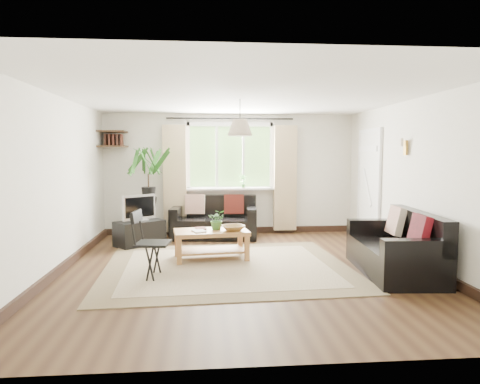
{
  "coord_description": "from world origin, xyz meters",
  "views": [
    {
      "loc": [
        -0.53,
        -5.84,
        1.62
      ],
      "look_at": [
        0.0,
        0.4,
        1.05
      ],
      "focal_mm": 32.0,
      "sensor_mm": 36.0,
      "label": 1
    }
  ],
  "objects": [
    {
      "name": "floor",
      "position": [
        0.0,
        0.0,
        0.0
      ],
      "size": [
        5.5,
        5.5,
        0.0
      ],
      "primitive_type": "plane",
      "color": "black",
      "rests_on": "ground"
    },
    {
      "name": "ceiling",
      "position": [
        0.0,
        0.0,
        2.4
      ],
      "size": [
        5.5,
        5.5,
        0.0
      ],
      "primitive_type": "plane",
      "rotation": [
        3.14,
        0.0,
        0.0
      ],
      "color": "white",
      "rests_on": "floor"
    },
    {
      "name": "wall_back",
      "position": [
        0.0,
        2.75,
        1.2
      ],
      "size": [
        5.0,
        0.02,
        2.4
      ],
      "primitive_type": "cube",
      "color": "beige",
      "rests_on": "floor"
    },
    {
      "name": "wall_front",
      "position": [
        0.0,
        -2.75,
        1.2
      ],
      "size": [
        5.0,
        0.02,
        2.4
      ],
      "primitive_type": "cube",
      "color": "beige",
      "rests_on": "floor"
    },
    {
      "name": "wall_left",
      "position": [
        -2.5,
        0.0,
        1.2
      ],
      "size": [
        0.02,
        5.5,
        2.4
      ],
      "primitive_type": "cube",
      "color": "beige",
      "rests_on": "floor"
    },
    {
      "name": "wall_right",
      "position": [
        2.5,
        0.0,
        1.2
      ],
      "size": [
        0.02,
        5.5,
        2.4
      ],
      "primitive_type": "cube",
      "color": "beige",
      "rests_on": "floor"
    },
    {
      "name": "rug",
      "position": [
        -0.21,
        0.11,
        0.01
      ],
      "size": [
        3.58,
        3.11,
        0.02
      ],
      "primitive_type": "cube",
      "rotation": [
        0.0,
        0.0,
        0.05
      ],
      "color": "beige",
      "rests_on": "floor"
    },
    {
      "name": "window",
      "position": [
        0.0,
        2.71,
        1.55
      ],
      "size": [
        2.5,
        0.16,
        2.16
      ],
      "primitive_type": null,
      "color": "white",
      "rests_on": "wall_back"
    },
    {
      "name": "door",
      "position": [
        2.47,
        1.7,
        1.0
      ],
      "size": [
        0.06,
        0.96,
        2.06
      ],
      "primitive_type": "cube",
      "color": "silver",
      "rests_on": "wall_right"
    },
    {
      "name": "corner_shelf",
      "position": [
        -2.25,
        2.5,
        1.89
      ],
      "size": [
        0.5,
        0.5,
        0.34
      ],
      "primitive_type": null,
      "color": "black",
      "rests_on": "wall_back"
    },
    {
      "name": "pendant_lamp",
      "position": [
        0.0,
        0.4,
        2.05
      ],
      "size": [
        0.36,
        0.36,
        0.54
      ],
      "primitive_type": null,
      "color": "beige",
      "rests_on": "ceiling"
    },
    {
      "name": "wall_sconce",
      "position": [
        2.43,
        0.3,
        1.74
      ],
      "size": [
        0.12,
        0.12,
        0.28
      ],
      "primitive_type": null,
      "color": "beige",
      "rests_on": "wall_right"
    },
    {
      "name": "sofa_back",
      "position": [
        -0.34,
        2.29,
        0.38
      ],
      "size": [
        1.69,
        0.96,
        0.76
      ],
      "primitive_type": null,
      "rotation": [
        0.0,
        0.0,
        -0.1
      ],
      "color": "black",
      "rests_on": "floor"
    },
    {
      "name": "sofa_right",
      "position": [
        2.02,
        -0.37,
        0.4
      ],
      "size": [
        1.75,
        0.97,
        0.8
      ],
      "primitive_type": null,
      "rotation": [
        0.0,
        0.0,
        -1.65
      ],
      "color": "black",
      "rests_on": "floor"
    },
    {
      "name": "coffee_table",
      "position": [
        -0.42,
        0.59,
        0.23
      ],
      "size": [
        1.17,
        0.73,
        0.45
      ],
      "primitive_type": null,
      "rotation": [
        0.0,
        0.0,
        0.12
      ],
      "color": "olive",
      "rests_on": "floor"
    },
    {
      "name": "table_plant",
      "position": [
        -0.33,
        0.65,
        0.6
      ],
      "size": [
        0.29,
        0.26,
        0.31
      ],
      "primitive_type": "imported",
      "rotation": [
        0.0,
        0.0,
        -0.08
      ],
      "color": "#376C2B",
      "rests_on": "coffee_table"
    },
    {
      "name": "bowl",
      "position": [
        -0.09,
        0.53,
        0.49
      ],
      "size": [
        0.43,
        0.43,
        0.08
      ],
      "primitive_type": "imported",
      "rotation": [
        0.0,
        0.0,
        0.31
      ],
      "color": "brown",
      "rests_on": "coffee_table"
    },
    {
      "name": "book_a",
      "position": [
        -0.69,
        0.45,
        0.46
      ],
      "size": [
        0.25,
        0.29,
        0.02
      ],
      "primitive_type": "imported",
      "rotation": [
        0.0,
        0.0,
        0.32
      ],
      "color": "white",
      "rests_on": "coffee_table"
    },
    {
      "name": "book_b",
      "position": [
        -0.66,
        0.68,
        0.46
      ],
      "size": [
        0.19,
        0.24,
        0.02
      ],
      "primitive_type": "imported",
      "rotation": [
        0.0,
        0.0,
        0.18
      ],
      "color": "brown",
      "rests_on": "coffee_table"
    },
    {
      "name": "tv_stand",
      "position": [
        -1.66,
        1.7,
        0.22
      ],
      "size": [
        0.92,
        0.87,
        0.44
      ],
      "primitive_type": "cube",
      "rotation": [
        0.0,
        0.0,
        0.68
      ],
      "color": "black",
      "rests_on": "floor"
    },
    {
      "name": "tv",
      "position": [
        -1.66,
        1.7,
        0.68
      ],
      "size": [
        0.62,
        0.55,
        0.48
      ],
      "primitive_type": null,
      "rotation": [
        0.0,
        0.0,
        0.68
      ],
      "color": "#A5A5AA",
      "rests_on": "tv_stand"
    },
    {
      "name": "palm_stand",
      "position": [
        -1.57,
        2.3,
        0.87
      ],
      "size": [
        0.8,
        0.8,
        1.74
      ],
      "primitive_type": null,
      "rotation": [
        0.0,
        0.0,
        0.21
      ],
      "color": "black",
      "rests_on": "floor"
    },
    {
      "name": "folding_chair",
      "position": [
        -1.19,
        -0.32,
        0.44
      ],
      "size": [
        0.51,
        0.51,
        0.88
      ],
      "primitive_type": null,
      "rotation": [
        0.0,
        0.0,
        1.44
      ],
      "color": "black",
      "rests_on": "floor"
    },
    {
      "name": "sill_plant",
      "position": [
        0.25,
        2.63,
        1.06
      ],
      "size": [
        0.14,
        0.1,
        0.27
      ],
      "primitive_type": "imported",
      "color": "#2D6023",
      "rests_on": "window"
    }
  ]
}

